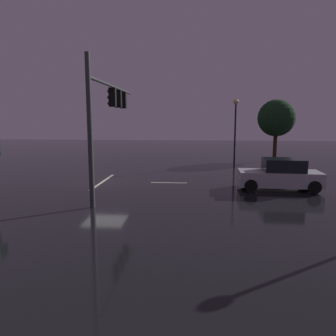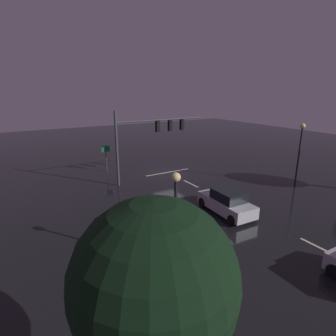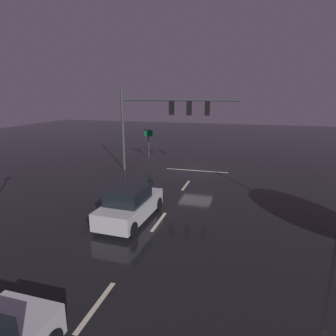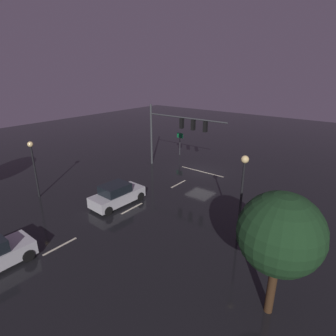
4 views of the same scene
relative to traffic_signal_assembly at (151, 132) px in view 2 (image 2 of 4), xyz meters
name	(u,v)px [view 2 (image 2 of 4)]	position (x,y,z in m)	size (l,w,h in m)	color
ground_plane	(168,173)	(-2.49, -1.10, -4.49)	(80.00, 80.00, 0.00)	black
traffic_signal_assembly	(151,132)	(0.00, 0.00, 0.00)	(8.96, 0.47, 6.52)	#383A3D
lane_dash_far	(191,184)	(-2.49, 2.90, -4.48)	(2.20, 0.16, 0.01)	beige
lane_dash_mid	(239,208)	(-2.49, 8.90, -4.48)	(2.20, 0.16, 0.01)	beige
lane_dash_near	(319,247)	(-2.49, 14.90, -4.48)	(2.20, 0.16, 0.01)	beige
stop_bar	(168,172)	(-2.49, -1.18, -4.48)	(5.00, 0.16, 0.01)	beige
car_approaching	(227,202)	(-1.09, 9.09, -3.69)	(2.06, 4.43, 1.70)	#B7B7BC
street_lamp_left_kerb	(300,143)	(-10.50, 7.78, -0.71)	(0.44, 0.44, 5.45)	black
street_lamp_right_kerb	(176,202)	(5.00, 12.18, -1.17)	(0.44, 0.44, 4.70)	black
route_sign	(106,153)	(2.81, -4.64, -2.50)	(0.90, 0.12, 2.76)	#383A3D
tree_right_near	(154,281)	(8.92, 17.55, -0.12)	(3.56, 3.56, 6.17)	#382314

